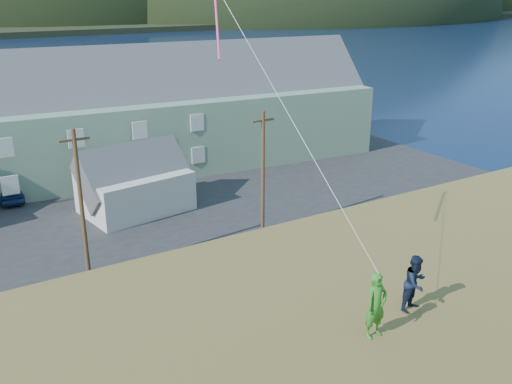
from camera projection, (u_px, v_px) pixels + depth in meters
ground at (95, 289)px, 31.16m from camera, size 900.00×900.00×0.00m
grass_strip at (106, 305)px, 29.54m from camera, size 110.00×8.00×0.10m
waterfront_lot at (32, 196)px, 44.79m from camera, size 72.00×36.00×0.12m
lodge at (171, 110)px, 51.60m from camera, size 38.21×13.70×13.17m
shed_white at (135, 181)px, 41.06m from camera, size 8.29×6.08×6.10m
utility_poles at (17, 217)px, 29.32m from camera, size 31.88×0.24×9.02m
kite_flyer_green at (376, 305)px, 14.25m from camera, size 0.67×0.46×1.77m
kite_flyer_navy at (415, 283)px, 15.48m from camera, size 0.89×0.76×1.61m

